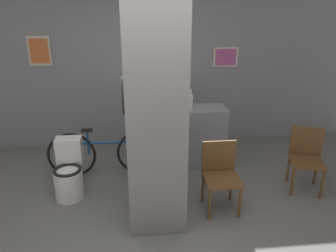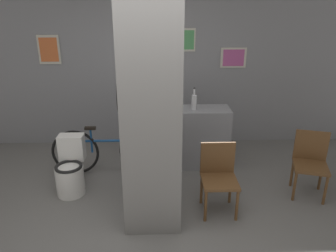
{
  "view_description": "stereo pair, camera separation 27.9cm",
  "coord_description": "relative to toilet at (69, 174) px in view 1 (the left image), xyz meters",
  "views": [
    {
      "loc": [
        -0.08,
        -2.99,
        2.48
      ],
      "look_at": [
        0.33,
        0.94,
        0.95
      ],
      "focal_mm": 35.0,
      "sensor_mm": 36.0,
      "label": 1
    },
    {
      "loc": [
        0.2,
        -3.01,
        2.48
      ],
      "look_at": [
        0.33,
        0.94,
        0.95
      ],
      "focal_mm": 35.0,
      "sensor_mm": 36.0,
      "label": 2
    }
  ],
  "objects": [
    {
      "name": "toilet",
      "position": [
        0.0,
        0.0,
        0.0
      ],
      "size": [
        0.38,
        0.54,
        0.76
      ],
      "color": "white",
      "rests_on": "ground_plane"
    },
    {
      "name": "chair_near_pillar",
      "position": [
        1.93,
        -0.46,
        0.16
      ],
      "size": [
        0.43,
        0.43,
        0.86
      ],
      "rotation": [
        0.0,
        0.0,
        0.0
      ],
      "color": "brown",
      "rests_on": "ground_plane"
    },
    {
      "name": "ground_plane",
      "position": [
        0.99,
        -0.95,
        -0.32
      ],
      "size": [
        14.0,
        14.0,
        0.0
      ],
      "primitive_type": "plane",
      "color": "slate"
    },
    {
      "name": "wall_back",
      "position": [
        1.0,
        1.68,
        0.98
      ],
      "size": [
        8.0,
        0.09,
        2.6
      ],
      "color": "gray",
      "rests_on": "ground_plane"
    },
    {
      "name": "pillar_center",
      "position": [
        1.12,
        -0.41,
        0.98
      ],
      "size": [
        0.66,
        1.08,
        2.6
      ],
      "color": "gray",
      "rests_on": "ground_plane"
    },
    {
      "name": "chair_by_doorway",
      "position": [
        3.22,
        -0.13,
        0.16
      ],
      "size": [
        0.53,
        0.53,
        0.86
      ],
      "rotation": [
        0.0,
        0.0,
        -0.29
      ],
      "color": "brown",
      "rests_on": "ground_plane"
    },
    {
      "name": "bicycle",
      "position": [
        0.46,
        0.49,
        0.05
      ],
      "size": [
        1.71,
        0.42,
        0.76
      ],
      "color": "black",
      "rests_on": "ground_plane"
    },
    {
      "name": "counter_shelf",
      "position": [
        1.62,
        0.71,
        0.15
      ],
      "size": [
        1.33,
        0.44,
        0.94
      ],
      "color": "gray",
      "rests_on": "ground_plane"
    },
    {
      "name": "bottle_tall",
      "position": [
        1.73,
        0.67,
        0.75
      ],
      "size": [
        0.07,
        0.07,
        0.34
      ],
      "color": "silver",
      "rests_on": "counter_shelf"
    }
  ]
}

